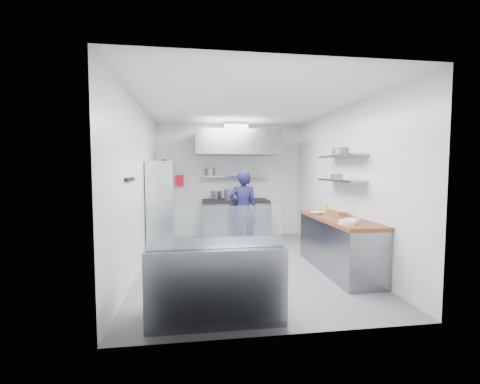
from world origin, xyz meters
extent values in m
plane|color=slate|center=(0.00, 0.00, 0.00)|extent=(5.00, 5.00, 0.00)
plane|color=silver|center=(0.00, 0.00, 2.80)|extent=(5.00, 5.00, 0.00)
cube|color=white|center=(0.00, 2.50, 1.40)|extent=(3.60, 2.80, 0.02)
cube|color=white|center=(0.00, -2.50, 1.40)|extent=(3.60, 2.80, 0.02)
cube|color=white|center=(-1.80, 0.00, 1.40)|extent=(2.80, 5.00, 0.02)
cube|color=white|center=(1.80, 0.00, 1.40)|extent=(2.80, 5.00, 0.02)
cube|color=gray|center=(0.10, 2.10, 0.45)|extent=(1.60, 0.80, 0.90)
cube|color=black|center=(0.10, 2.10, 0.93)|extent=(1.57, 0.78, 0.06)
cylinder|color=slate|center=(-0.34, 2.44, 1.06)|extent=(0.27, 0.27, 0.20)
cylinder|color=slate|center=(-0.01, 2.06, 1.08)|extent=(0.33, 0.33, 0.24)
cube|color=gray|center=(0.10, 2.34, 1.52)|extent=(1.60, 0.30, 0.04)
cylinder|color=slate|center=(-0.50, 2.41, 1.63)|extent=(0.25, 0.25, 0.18)
cube|color=gray|center=(0.10, 1.93, 2.30)|extent=(1.90, 1.15, 0.55)
cube|color=slate|center=(0.10, 2.15, 2.68)|extent=(0.55, 0.55, 0.24)
cube|color=red|center=(-1.25, 2.44, 1.42)|extent=(0.22, 0.10, 0.26)
imported|color=#121236|center=(0.15, 1.16, 0.83)|extent=(0.66, 0.48, 1.67)
cube|color=silver|center=(-1.53, 0.95, 0.93)|extent=(0.50, 0.90, 1.85)
cube|color=white|center=(-1.53, 1.08, 0.80)|extent=(0.15, 0.19, 0.17)
cube|color=yellow|center=(-1.53, 1.30, 1.30)|extent=(0.13, 0.17, 0.15)
cylinder|color=black|center=(-1.48, 1.08, 1.80)|extent=(0.12, 0.12, 0.18)
cube|color=black|center=(-1.78, -0.90, 1.55)|extent=(0.04, 0.55, 0.05)
cube|color=gray|center=(1.48, -0.60, 0.42)|extent=(0.62, 2.00, 0.84)
cube|color=brown|center=(1.48, -0.60, 0.87)|extent=(0.65, 2.04, 0.06)
cylinder|color=white|center=(1.29, -1.27, 0.93)|extent=(0.24, 0.24, 0.06)
cylinder|color=white|center=(1.43, -1.14, 0.93)|extent=(0.20, 0.20, 0.06)
cylinder|color=#B25E32|center=(1.65, -0.44, 0.93)|extent=(0.16, 0.16, 0.06)
cylinder|color=yellow|center=(1.44, -0.14, 0.99)|extent=(0.06, 0.06, 0.18)
imported|color=white|center=(1.25, -0.21, 0.93)|extent=(0.22, 0.22, 0.05)
cube|color=gray|center=(1.64, -0.30, 1.50)|extent=(0.30, 1.30, 0.04)
cube|color=gray|center=(1.64, -0.30, 1.92)|extent=(0.30, 1.30, 0.04)
cylinder|color=slate|center=(1.47, -0.52, 1.57)|extent=(0.20, 0.20, 0.10)
cylinder|color=slate|center=(1.70, -0.12, 2.01)|extent=(0.28, 0.28, 0.14)
cube|color=gray|center=(-0.65, -2.00, 0.42)|extent=(1.50, 0.70, 0.85)
cube|color=silver|center=(-0.65, -2.12, 1.07)|extent=(1.47, 0.19, 0.42)
camera|label=1|loc=(-0.88, -5.57, 1.69)|focal=24.00mm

